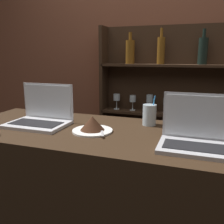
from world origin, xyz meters
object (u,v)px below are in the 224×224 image
at_px(laptop_far, 196,136).
at_px(cake_plate, 92,125).
at_px(laptop_near, 41,116).
at_px(water_glass, 149,115).

xyz_separation_m(laptop_far, cake_plate, (-0.52, 0.06, -0.02)).
xyz_separation_m(laptop_near, laptop_far, (0.87, -0.10, 0.00)).
bearing_deg(laptop_near, water_glass, 17.56).
bearing_deg(water_glass, laptop_far, -48.06).
bearing_deg(laptop_far, laptop_near, 173.52).
distance_m(laptop_far, water_glass, 0.39).
bearing_deg(water_glass, cake_plate, -138.32).
bearing_deg(cake_plate, laptop_near, 173.48).
xyz_separation_m(laptop_near, cake_plate, (0.35, -0.04, -0.01)).
relative_size(laptop_far, cake_plate, 1.44).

